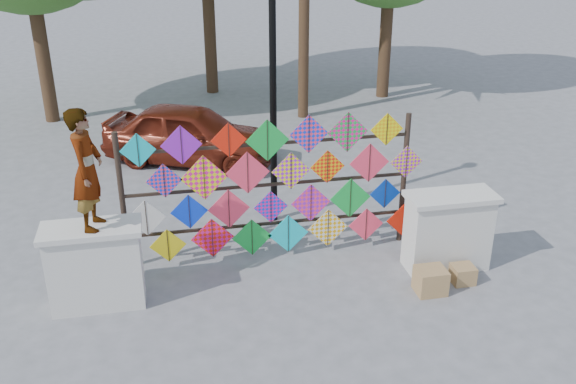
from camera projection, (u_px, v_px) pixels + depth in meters
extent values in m
plane|color=gray|center=(278.00, 277.00, 10.10)|extent=(80.00, 80.00, 0.00)
cube|color=silver|center=(96.00, 269.00, 9.18)|extent=(1.30, 0.55, 1.20)
cube|color=silver|center=(90.00, 229.00, 8.92)|extent=(1.40, 0.65, 0.08)
cube|color=silver|center=(448.00, 233.00, 10.16)|extent=(1.30, 0.55, 1.20)
cube|color=silver|center=(452.00, 197.00, 9.90)|extent=(1.40, 0.65, 0.08)
cylinder|color=black|center=(123.00, 203.00, 9.92)|extent=(0.09, 0.09, 2.30)
cylinder|color=black|center=(404.00, 179.00, 10.75)|extent=(0.09, 0.09, 2.30)
cube|color=black|center=(269.00, 223.00, 10.59)|extent=(4.60, 0.04, 0.04)
cube|color=black|center=(269.00, 185.00, 10.30)|extent=(4.60, 0.04, 0.04)
cube|color=black|center=(268.00, 144.00, 10.01)|extent=(4.60, 0.04, 0.04)
cube|color=#0DC8D5|center=(138.00, 150.00, 9.57)|extent=(0.54, 0.01, 0.54)
cube|color=black|center=(138.00, 151.00, 9.56)|extent=(0.01, 0.01, 0.53)
cube|color=purple|center=(181.00, 145.00, 9.67)|extent=(0.63, 0.01, 0.63)
cube|color=black|center=(181.00, 145.00, 9.66)|extent=(0.01, 0.01, 0.62)
cube|color=red|center=(229.00, 140.00, 9.79)|extent=(0.56, 0.01, 0.56)
cube|color=black|center=(229.00, 140.00, 9.78)|extent=(0.01, 0.01, 0.55)
cube|color=green|center=(267.00, 140.00, 9.92)|extent=(0.69, 0.01, 0.69)
cube|color=black|center=(267.00, 141.00, 9.91)|extent=(0.01, 0.01, 0.68)
cube|color=#0A33EC|center=(309.00, 134.00, 10.01)|extent=(0.63, 0.01, 0.63)
cube|color=black|center=(309.00, 134.00, 10.00)|extent=(0.01, 0.01, 0.62)
cube|color=#E51580|center=(348.00, 132.00, 10.13)|extent=(0.67, 0.01, 0.67)
cube|color=black|center=(348.00, 132.00, 10.12)|extent=(0.01, 0.01, 0.66)
cube|color=#F3AA07|center=(387.00, 129.00, 10.25)|extent=(0.55, 0.01, 0.55)
cube|color=black|center=(387.00, 130.00, 10.24)|extent=(0.01, 0.01, 0.54)
cube|color=#0A33EC|center=(164.00, 181.00, 9.81)|extent=(0.56, 0.01, 0.56)
cube|color=black|center=(164.00, 181.00, 9.79)|extent=(0.01, 0.01, 0.55)
cube|color=#FFF00A|center=(204.00, 178.00, 9.92)|extent=(0.74, 0.01, 0.74)
cube|color=black|center=(204.00, 178.00, 9.91)|extent=(0.01, 0.01, 0.73)
cube|color=#FF3756|center=(248.00, 173.00, 10.03)|extent=(0.70, 0.01, 0.70)
cube|color=black|center=(248.00, 173.00, 10.02)|extent=(0.01, 0.01, 0.69)
cube|color=purple|center=(291.00, 171.00, 10.17)|extent=(0.63, 0.01, 0.63)
cube|color=black|center=(291.00, 171.00, 10.15)|extent=(0.01, 0.01, 0.62)
cube|color=#F3AA07|center=(327.00, 167.00, 10.26)|extent=(0.57, 0.01, 0.57)
cube|color=black|center=(328.00, 167.00, 10.25)|extent=(0.01, 0.01, 0.56)
cube|color=#FF3756|center=(369.00, 163.00, 10.39)|extent=(0.67, 0.01, 0.67)
cube|color=black|center=(370.00, 163.00, 10.38)|extent=(0.01, 0.01, 0.66)
cube|color=yellow|center=(406.00, 162.00, 10.52)|extent=(0.56, 0.01, 0.56)
cube|color=black|center=(407.00, 162.00, 10.50)|extent=(0.01, 0.01, 0.55)
cube|color=silver|center=(146.00, 218.00, 9.95)|extent=(0.61, 0.01, 0.61)
cube|color=black|center=(146.00, 218.00, 9.94)|extent=(0.01, 0.01, 0.60)
cube|color=#0A33EC|center=(189.00, 212.00, 10.06)|extent=(0.59, 0.01, 0.59)
cube|color=black|center=(189.00, 212.00, 10.05)|extent=(0.01, 0.01, 0.58)
cube|color=#FF3756|center=(229.00, 209.00, 10.17)|extent=(0.67, 0.01, 0.67)
cube|color=black|center=(229.00, 209.00, 10.16)|extent=(0.01, 0.01, 0.66)
cube|color=#0A33EC|center=(271.00, 207.00, 10.31)|extent=(0.56, 0.01, 0.56)
cube|color=black|center=(271.00, 207.00, 10.30)|extent=(0.01, 0.01, 0.55)
cube|color=#FF3756|center=(311.00, 203.00, 10.42)|extent=(0.66, 0.01, 0.66)
cube|color=black|center=(311.00, 203.00, 10.41)|extent=(0.01, 0.01, 0.65)
cube|color=green|center=(350.00, 198.00, 10.54)|extent=(0.69, 0.01, 0.69)
cube|color=black|center=(350.00, 198.00, 10.53)|extent=(0.01, 0.01, 0.68)
cube|color=#0733AB|center=(385.00, 194.00, 10.63)|extent=(0.53, 0.01, 0.53)
cube|color=black|center=(385.00, 194.00, 10.62)|extent=(0.01, 0.01, 0.52)
cube|color=yellow|center=(168.00, 246.00, 10.18)|extent=(0.58, 0.01, 0.58)
cube|color=black|center=(168.00, 246.00, 10.17)|extent=(0.01, 0.01, 0.57)
cube|color=#E51580|center=(212.00, 238.00, 10.28)|extent=(0.69, 0.01, 0.69)
cube|color=black|center=(213.00, 238.00, 10.27)|extent=(0.01, 0.01, 0.68)
cube|color=green|center=(252.00, 237.00, 10.42)|extent=(0.65, 0.01, 0.65)
cube|color=black|center=(252.00, 238.00, 10.41)|extent=(0.01, 0.01, 0.64)
cube|color=#0DC8D5|center=(288.00, 234.00, 10.53)|extent=(0.67, 0.01, 0.67)
cube|color=black|center=(288.00, 234.00, 10.52)|extent=(0.01, 0.01, 0.66)
cube|color=silver|center=(328.00, 228.00, 10.64)|extent=(0.68, 0.01, 0.68)
cube|color=black|center=(328.00, 228.00, 10.63)|extent=(0.01, 0.01, 0.67)
cube|color=#FF3756|center=(366.00, 225.00, 10.76)|extent=(0.60, 0.01, 0.60)
cube|color=black|center=(366.00, 225.00, 10.75)|extent=(0.01, 0.01, 0.59)
cube|color=red|center=(404.00, 220.00, 10.87)|extent=(0.62, 0.01, 0.62)
cube|color=black|center=(404.00, 220.00, 10.86)|extent=(0.01, 0.01, 0.61)
cylinder|color=#48331F|center=(42.00, 49.00, 16.52)|extent=(0.36, 0.36, 3.85)
cylinder|color=#48331F|center=(209.00, 24.00, 19.06)|extent=(0.36, 0.36, 4.12)
cylinder|color=#48331F|center=(386.00, 37.00, 18.74)|extent=(0.36, 0.36, 3.58)
cylinder|color=#48331F|center=(304.00, 14.00, 16.50)|extent=(0.28, 0.28, 5.50)
imported|color=#99999E|center=(87.00, 170.00, 8.56)|extent=(0.53, 0.69, 1.71)
imported|color=#601D10|center=(191.00, 134.00, 14.31)|extent=(4.18, 3.03, 1.32)
cylinder|color=black|center=(273.00, 111.00, 11.07)|extent=(0.12, 0.12, 4.20)
cube|color=#A68550|center=(430.00, 281.00, 9.65)|extent=(0.44, 0.39, 0.39)
cube|color=#A68550|center=(463.00, 274.00, 9.91)|extent=(0.34, 0.31, 0.29)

